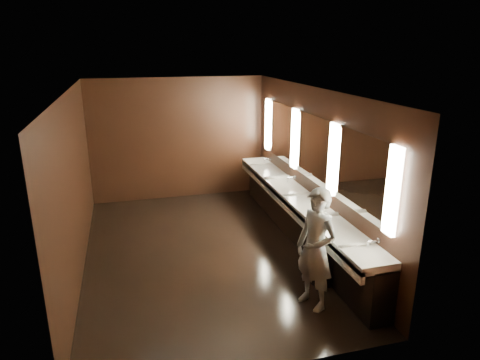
% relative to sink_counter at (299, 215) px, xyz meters
% --- Properties ---
extents(floor, '(6.00, 6.00, 0.00)m').
position_rel_sink_counter_xyz_m(floor, '(-1.79, 0.00, -0.50)').
color(floor, black).
rests_on(floor, ground).
extents(ceiling, '(4.00, 6.00, 0.02)m').
position_rel_sink_counter_xyz_m(ceiling, '(-1.79, 0.00, 2.30)').
color(ceiling, '#2D2D2B').
rests_on(ceiling, wall_back).
extents(wall_back, '(4.00, 0.02, 2.80)m').
position_rel_sink_counter_xyz_m(wall_back, '(-1.79, 3.00, 0.90)').
color(wall_back, black).
rests_on(wall_back, floor).
extents(wall_front, '(4.00, 0.02, 2.80)m').
position_rel_sink_counter_xyz_m(wall_front, '(-1.79, -3.00, 0.90)').
color(wall_front, black).
rests_on(wall_front, floor).
extents(wall_left, '(0.02, 6.00, 2.80)m').
position_rel_sink_counter_xyz_m(wall_left, '(-3.79, 0.00, 0.90)').
color(wall_left, black).
rests_on(wall_left, floor).
extents(wall_right, '(0.02, 6.00, 2.80)m').
position_rel_sink_counter_xyz_m(wall_right, '(0.21, 0.00, 0.90)').
color(wall_right, black).
rests_on(wall_right, floor).
extents(sink_counter, '(0.55, 5.40, 1.01)m').
position_rel_sink_counter_xyz_m(sink_counter, '(0.00, 0.00, 0.00)').
color(sink_counter, black).
rests_on(sink_counter, floor).
extents(mirror_band, '(0.06, 5.03, 1.15)m').
position_rel_sink_counter_xyz_m(mirror_band, '(0.19, -0.00, 1.25)').
color(mirror_band, white).
rests_on(mirror_band, wall_right).
extents(person, '(0.62, 0.74, 1.72)m').
position_rel_sink_counter_xyz_m(person, '(-0.61, -1.98, 0.36)').
color(person, '#89A3CD').
rests_on(person, floor).
extents(trash_bin, '(0.50, 0.50, 0.61)m').
position_rel_sink_counter_xyz_m(trash_bin, '(-0.22, -1.46, -0.19)').
color(trash_bin, black).
rests_on(trash_bin, floor).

